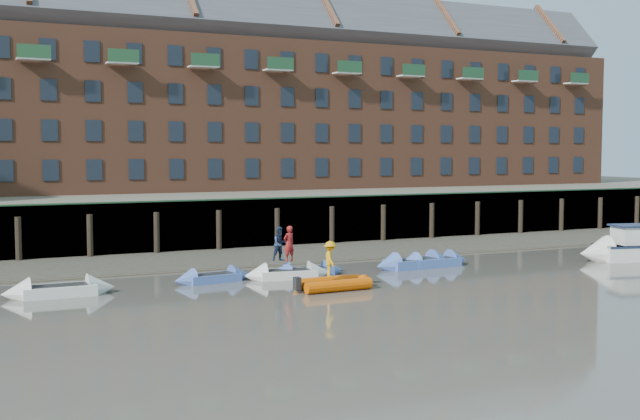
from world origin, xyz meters
TOP-DOWN VIEW (x-y plane):
  - ground at (0.00, 0.00)m, footprint 220.00×220.00m
  - foreshore at (0.00, 18.00)m, footprint 110.00×8.00m
  - mud_band at (0.00, 14.60)m, footprint 110.00×1.60m
  - river_wall at (-0.00, 22.38)m, footprint 110.00×1.23m
  - bank_terrace at (0.00, 36.00)m, footprint 110.00×28.00m
  - apartment_terrace at (-0.00, 36.99)m, footprint 80.60×15.56m
  - rowboat_1 at (-13.27, 9.52)m, footprint 4.86×1.45m
  - rowboat_2 at (-5.98, 10.30)m, footprint 4.15×1.69m
  - rowboat_3 at (-2.28, 9.72)m, footprint 4.57×1.89m
  - rowboat_4 at (-1.04, 10.12)m, footprint 4.05×1.23m
  - rowboat_5 at (5.38, 10.15)m, footprint 5.06×1.88m
  - rowboat_6 at (6.63, 10.18)m, footprint 4.72×1.69m
  - rib_tender at (-1.46, 5.93)m, footprint 3.64×1.84m
  - motor_launch at (18.05, 7.58)m, footprint 6.73×3.50m
  - person_rower_a at (-2.20, 9.74)m, footprint 0.75×0.61m
  - person_rower_b at (-2.56, 10.00)m, footprint 0.90×0.73m
  - person_rib_crew at (-1.70, 5.98)m, footprint 0.87×1.20m

SIDE VIEW (x-z plane):
  - ground at x=0.00m, z-range 0.00..0.00m
  - foreshore at x=0.00m, z-range -0.25..0.25m
  - mud_band at x=0.00m, z-range -0.05..0.05m
  - rowboat_2 at x=-5.98m, z-range -0.38..0.79m
  - rowboat_4 at x=-1.04m, z-range -0.38..0.79m
  - rowboat_3 at x=-2.28m, z-range -0.42..0.87m
  - rowboat_6 at x=6.63m, z-range -0.43..0.91m
  - rowboat_1 at x=-13.27m, z-range -0.45..0.95m
  - rowboat_5 at x=5.38m, z-range -0.46..0.97m
  - rib_tender at x=-1.46m, z-range -0.04..0.58m
  - motor_launch at x=18.05m, z-range -0.65..2.00m
  - person_rib_crew at x=-1.70m, z-range 0.58..2.25m
  - river_wall at x=0.00m, z-range -0.06..3.24m
  - bank_terrace at x=0.00m, z-range 0.00..3.20m
  - person_rower_b at x=-2.56m, z-range 0.87..2.60m
  - person_rower_a at x=-2.20m, z-range 0.87..2.65m
  - apartment_terrace at x=0.00m, z-range 2.34..23.31m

